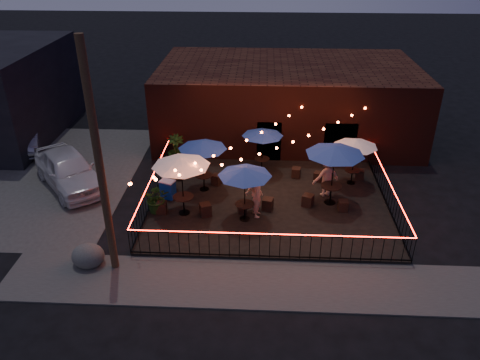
% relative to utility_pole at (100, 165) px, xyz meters
% --- Properties ---
extents(ground, '(110.00, 110.00, 0.00)m').
position_rel_utility_pole_xyz_m(ground, '(5.40, 2.60, -4.00)').
color(ground, black).
rests_on(ground, ground).
extents(patio, '(10.00, 8.00, 0.15)m').
position_rel_utility_pole_xyz_m(patio, '(5.40, 4.60, -3.92)').
color(patio, black).
rests_on(patio, ground).
extents(sidewalk, '(18.00, 2.50, 0.05)m').
position_rel_utility_pole_xyz_m(sidewalk, '(5.40, -0.65, -3.98)').
color(sidewalk, '#43413E').
rests_on(sidewalk, ground).
extents(parking_lot, '(11.00, 12.00, 0.02)m').
position_rel_utility_pole_xyz_m(parking_lot, '(-6.60, 6.60, -3.99)').
color(parking_lot, '#43413E').
rests_on(parking_lot, ground).
extents(brick_building, '(14.00, 8.00, 4.00)m').
position_rel_utility_pole_xyz_m(brick_building, '(6.40, 12.59, -2.00)').
color(brick_building, black).
rests_on(brick_building, ground).
extents(utility_pole, '(0.26, 0.26, 8.00)m').
position_rel_utility_pole_xyz_m(utility_pole, '(0.00, 0.00, 0.00)').
color(utility_pole, '#3C2D18').
rests_on(utility_pole, ground).
extents(fence_front, '(10.00, 0.04, 1.04)m').
position_rel_utility_pole_xyz_m(fence_front, '(5.40, 0.60, -3.34)').
color(fence_front, black).
rests_on(fence_front, patio).
extents(fence_left, '(0.04, 8.00, 1.04)m').
position_rel_utility_pole_xyz_m(fence_left, '(0.40, 4.60, -3.34)').
color(fence_left, black).
rests_on(fence_left, patio).
extents(fence_right, '(0.04, 8.00, 1.04)m').
position_rel_utility_pole_xyz_m(fence_right, '(10.40, 4.60, -3.34)').
color(fence_right, black).
rests_on(fence_right, patio).
extents(festoon_lights, '(10.02, 8.72, 1.32)m').
position_rel_utility_pole_xyz_m(festoon_lights, '(4.39, 4.30, -1.48)').
color(festoon_lights, '#F84B1F').
rests_on(festoon_lights, ground).
extents(cafe_table_0, '(2.85, 2.85, 2.55)m').
position_rel_utility_pole_xyz_m(cafe_table_0, '(1.91, 3.42, -1.52)').
color(cafe_table_0, black).
rests_on(cafe_table_0, patio).
extents(cafe_table_1, '(2.13, 2.13, 2.35)m').
position_rel_utility_pole_xyz_m(cafe_table_1, '(2.50, 5.46, -1.71)').
color(cafe_table_1, black).
rests_on(cafe_table_1, patio).
extents(cafe_table_2, '(2.13, 2.13, 2.32)m').
position_rel_utility_pole_xyz_m(cafe_table_2, '(4.42, 3.09, -1.73)').
color(cafe_table_2, black).
rests_on(cafe_table_2, patio).
extents(cafe_table_3, '(2.05, 2.05, 2.15)m').
position_rel_utility_pole_xyz_m(cafe_table_3, '(5.07, 7.40, -1.89)').
color(cafe_table_3, black).
rests_on(cafe_table_3, patio).
extents(cafe_table_4, '(3.07, 3.07, 2.67)m').
position_rel_utility_pole_xyz_m(cafe_table_4, '(8.01, 4.56, -1.41)').
color(cafe_table_4, black).
rests_on(cafe_table_4, patio).
extents(cafe_table_5, '(2.51, 2.51, 2.16)m').
position_rel_utility_pole_xyz_m(cafe_table_5, '(9.20, 6.40, -1.88)').
color(cafe_table_5, black).
rests_on(cafe_table_5, patio).
extents(bistro_chair_0, '(0.43, 0.43, 0.48)m').
position_rel_utility_pole_xyz_m(bistro_chair_0, '(0.99, 3.39, -3.61)').
color(bistro_chair_0, black).
rests_on(bistro_chair_0, patio).
extents(bistro_chair_1, '(0.56, 0.56, 0.51)m').
position_rel_utility_pole_xyz_m(bistro_chair_1, '(2.80, 3.32, -3.59)').
color(bistro_chair_1, black).
rests_on(bistro_chair_1, patio).
extents(bistro_chair_2, '(0.43, 0.43, 0.45)m').
position_rel_utility_pole_xyz_m(bistro_chair_2, '(1.21, 6.39, -3.62)').
color(bistro_chair_2, black).
rests_on(bistro_chair_2, patio).
extents(bistro_chair_3, '(0.53, 0.53, 0.48)m').
position_rel_utility_pole_xyz_m(bistro_chair_3, '(3.01, 5.97, -3.61)').
color(bistro_chair_3, black).
rests_on(bistro_chair_3, patio).
extents(bistro_chair_4, '(0.42, 0.42, 0.41)m').
position_rel_utility_pole_xyz_m(bistro_chair_4, '(4.29, 3.60, -3.64)').
color(bistro_chair_4, black).
rests_on(bistro_chair_4, patio).
extents(bistro_chair_5, '(0.51, 0.51, 0.50)m').
position_rel_utility_pole_xyz_m(bistro_chair_5, '(5.34, 3.90, -3.60)').
color(bistro_chair_5, black).
rests_on(bistro_chair_5, patio).
extents(bistro_chair_6, '(0.48, 0.48, 0.51)m').
position_rel_utility_pole_xyz_m(bistro_chair_6, '(4.57, 6.42, -3.59)').
color(bistro_chair_6, black).
rests_on(bistro_chair_6, patio).
extents(bistro_chair_7, '(0.46, 0.46, 0.46)m').
position_rel_utility_pole_xyz_m(bistro_chair_7, '(6.69, 6.85, -3.62)').
color(bistro_chair_7, black).
rests_on(bistro_chair_7, patio).
extents(bistro_chair_8, '(0.56, 0.56, 0.50)m').
position_rel_utility_pole_xyz_m(bistro_chair_8, '(7.04, 4.28, -3.60)').
color(bistro_chair_8, black).
rests_on(bistro_chair_8, patio).
extents(bistro_chair_9, '(0.40, 0.40, 0.46)m').
position_rel_utility_pole_xyz_m(bistro_chair_9, '(8.46, 3.95, -3.62)').
color(bistro_chair_9, black).
rests_on(bistro_chair_9, patio).
extents(bistro_chair_10, '(0.47, 0.47, 0.43)m').
position_rel_utility_pole_xyz_m(bistro_chair_10, '(7.69, 6.55, -3.64)').
color(bistro_chair_10, black).
rests_on(bistro_chair_10, patio).
extents(bistro_chair_11, '(0.46, 0.46, 0.46)m').
position_rel_utility_pole_xyz_m(bistro_chair_11, '(9.65, 6.86, -3.62)').
color(bistro_chair_11, black).
rests_on(bistro_chair_11, patio).
extents(patron_a, '(0.43, 0.65, 1.76)m').
position_rel_utility_pole_xyz_m(patron_a, '(4.91, 3.40, -2.97)').
color(patron_a, '#D0A589').
rests_on(patron_a, patio).
extents(patron_b, '(0.78, 0.93, 1.70)m').
position_rel_utility_pole_xyz_m(patron_b, '(4.74, 3.72, -3.00)').
color(patron_b, tan).
rests_on(patron_b, patio).
extents(patron_c, '(1.41, 1.13, 1.90)m').
position_rel_utility_pole_xyz_m(patron_c, '(7.85, 5.22, -2.90)').
color(patron_c, '#E2A48F').
rests_on(patron_c, patio).
extents(potted_shrub_a, '(1.13, 0.98, 1.26)m').
position_rel_utility_pole_xyz_m(potted_shrub_a, '(0.80, 3.49, -3.22)').
color(potted_shrub_a, '#153A0D').
rests_on(potted_shrub_a, patio).
extents(potted_shrub_b, '(0.90, 0.81, 1.38)m').
position_rel_utility_pole_xyz_m(potted_shrub_b, '(0.98, 5.54, -3.16)').
color(potted_shrub_b, '#13340B').
rests_on(potted_shrub_b, patio).
extents(potted_shrub_c, '(1.01, 1.01, 1.47)m').
position_rel_utility_pole_xyz_m(potted_shrub_c, '(0.80, 8.07, -3.12)').
color(potted_shrub_c, '#0E380B').
rests_on(potted_shrub_c, patio).
extents(cooler, '(0.75, 0.64, 0.83)m').
position_rel_utility_pole_xyz_m(cooler, '(1.03, 4.63, -3.43)').
color(cooler, '#0E3AAB').
rests_on(cooler, patio).
extents(boulder, '(1.28, 1.20, 0.79)m').
position_rel_utility_pole_xyz_m(boulder, '(-0.95, 0.07, -3.60)').
color(boulder, '#4C4D47').
rests_on(boulder, ground).
extents(car_white, '(4.73, 5.11, 1.70)m').
position_rel_utility_pole_xyz_m(car_white, '(-3.71, 5.72, -3.15)').
color(car_white, silver).
rests_on(car_white, ground).
extents(car_silver, '(3.54, 5.40, 1.68)m').
position_rel_utility_pole_xyz_m(car_silver, '(-7.88, 10.00, -3.16)').
color(car_silver, '#A09FA7').
rests_on(car_silver, ground).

